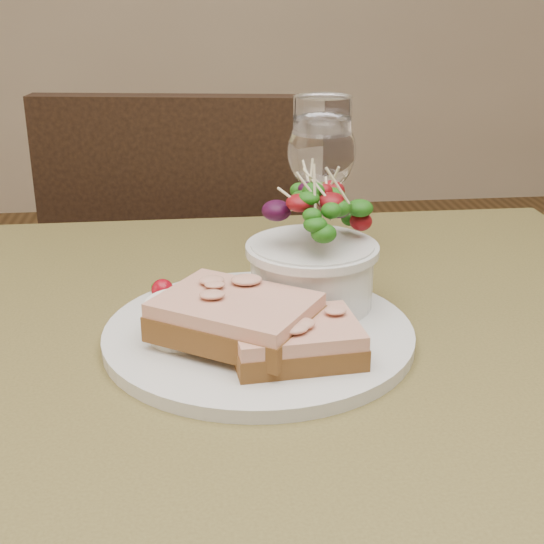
{
  "coord_description": "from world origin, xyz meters",
  "views": [
    {
      "loc": [
        -0.09,
        -0.6,
        1.06
      ],
      "look_at": [
        -0.02,
        0.04,
        0.81
      ],
      "focal_mm": 50.0,
      "sensor_mm": 36.0,
      "label": 1
    }
  ],
  "objects": [
    {
      "name": "sandwich_front",
      "position": [
        -0.0,
        -0.04,
        0.78
      ],
      "size": [
        0.11,
        0.09,
        0.03
      ],
      "rotation": [
        0.0,
        0.0,
        0.09
      ],
      "color": "#4C2C14",
      "rests_on": "dinner_plate"
    },
    {
      "name": "chair_far",
      "position": [
        -0.08,
        0.68,
        0.29
      ],
      "size": [
        0.48,
        0.48,
        0.9
      ],
      "rotation": [
        0.0,
        0.0,
        2.99
      ],
      "color": "black",
      "rests_on": "ground"
    },
    {
      "name": "wine_glass",
      "position": [
        0.06,
        0.22,
        0.87
      ],
      "size": [
        0.08,
        0.08,
        0.18
      ],
      "color": "white",
      "rests_on": "cafe_table"
    },
    {
      "name": "ramekin",
      "position": [
        -0.1,
        0.01,
        0.78
      ],
      "size": [
        0.06,
        0.06,
        0.04
      ],
      "color": "white",
      "rests_on": "dinner_plate"
    },
    {
      "name": "sandwich_back",
      "position": [
        -0.05,
        -0.01,
        0.79
      ],
      "size": [
        0.16,
        0.15,
        0.03
      ],
      "rotation": [
        0.0,
        0.0,
        -0.59
      ],
      "color": "#4C2C14",
      "rests_on": "dinner_plate"
    },
    {
      "name": "cafe_table",
      "position": [
        0.0,
        0.0,
        0.65
      ],
      "size": [
        0.8,
        0.8,
        0.75
      ],
      "color": "#4F4722",
      "rests_on": "ground"
    },
    {
      "name": "garnish",
      "position": [
        -0.11,
        0.1,
        0.77
      ],
      "size": [
        0.05,
        0.04,
        0.02
      ],
      "color": "#103A0A",
      "rests_on": "dinner_plate"
    },
    {
      "name": "dinner_plate",
      "position": [
        -0.03,
        0.02,
        0.76
      ],
      "size": [
        0.28,
        0.28,
        0.01
      ],
      "primitive_type": "cylinder",
      "color": "silver",
      "rests_on": "cafe_table"
    },
    {
      "name": "salad_bowl",
      "position": [
        0.03,
        0.07,
        0.82
      ],
      "size": [
        0.12,
        0.12,
        0.13
      ],
      "color": "silver",
      "rests_on": "dinner_plate"
    }
  ]
}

